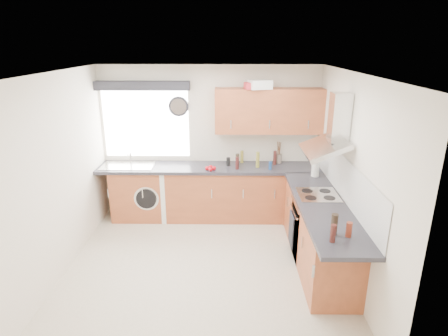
{
  "coord_description": "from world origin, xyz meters",
  "views": [
    {
      "loc": [
        0.31,
        -4.28,
        2.83
      ],
      "look_at": [
        0.25,
        0.85,
        1.1
      ],
      "focal_mm": 30.0,
      "sensor_mm": 36.0,
      "label": 1
    }
  ],
  "objects_px": {
    "oven": "(315,228)",
    "extractor_hood": "(332,132)",
    "upper_cabinets": "(269,111)",
    "washing_machine": "(150,192)"
  },
  "relations": [
    {
      "from": "extractor_hood",
      "to": "upper_cabinets",
      "type": "height_order",
      "value": "upper_cabinets"
    },
    {
      "from": "upper_cabinets",
      "to": "oven",
      "type": "bearing_deg",
      "value": -67.46
    },
    {
      "from": "oven",
      "to": "washing_machine",
      "type": "xyz_separation_m",
      "value": [
        -2.5,
        1.22,
        0.02
      ]
    },
    {
      "from": "upper_cabinets",
      "to": "washing_machine",
      "type": "distance_m",
      "value": 2.37
    },
    {
      "from": "upper_cabinets",
      "to": "washing_machine",
      "type": "bearing_deg",
      "value": -176.92
    },
    {
      "from": "oven",
      "to": "extractor_hood",
      "type": "height_order",
      "value": "extractor_hood"
    },
    {
      "from": "oven",
      "to": "extractor_hood",
      "type": "bearing_deg",
      "value": -0.0
    },
    {
      "from": "oven",
      "to": "upper_cabinets",
      "type": "xyz_separation_m",
      "value": [
        -0.55,
        1.32,
        1.38
      ]
    },
    {
      "from": "washing_machine",
      "to": "extractor_hood",
      "type": "bearing_deg",
      "value": -24.17
    },
    {
      "from": "extractor_hood",
      "to": "washing_machine",
      "type": "bearing_deg",
      "value": 154.86
    }
  ]
}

